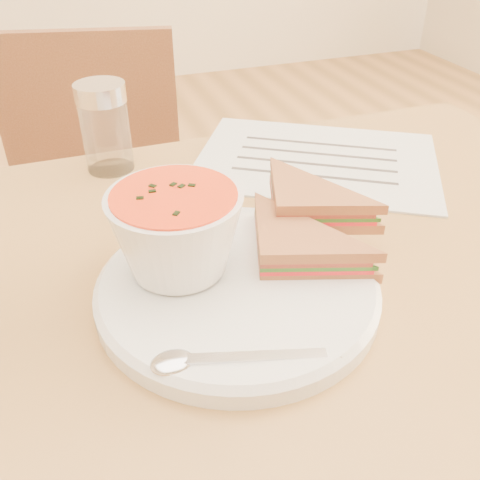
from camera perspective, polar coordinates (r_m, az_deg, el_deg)
name	(u,v)px	position (r m, az deg, el deg)	size (l,w,h in m)	color
chair_far	(99,255)	(1.17, -14.80, -1.59)	(0.37, 0.37, 0.84)	#5B321B
plate	(237,289)	(0.52, -0.28, -5.25)	(0.27, 0.27, 0.02)	white
soup_bowl	(177,236)	(0.50, -6.74, 0.41)	(0.13, 0.13, 0.09)	white
sandwich_half_a	(260,271)	(0.50, 2.15, -3.29)	(0.12, 0.12, 0.04)	#A06438
sandwich_half_b	(276,221)	(0.54, 3.88, 2.02)	(0.11, 0.11, 0.03)	#A06438
spoon	(238,358)	(0.43, -0.22, -12.52)	(0.18, 0.04, 0.01)	silver
paper_menu	(317,160)	(0.78, 8.17, 8.47)	(0.33, 0.24, 0.00)	white
condiment_shaker	(105,128)	(0.75, -14.17, 11.54)	(0.07, 0.07, 0.12)	silver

